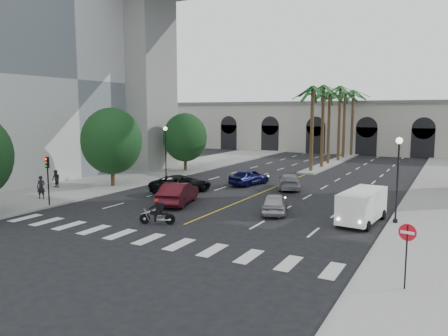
% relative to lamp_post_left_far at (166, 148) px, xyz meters
% --- Properties ---
extents(ground, '(140.00, 140.00, 0.00)m').
position_rel_lamp_post_left_far_xyz_m(ground, '(11.40, -16.00, -3.22)').
color(ground, black).
rests_on(ground, ground).
extents(sidewalk_left, '(8.00, 100.00, 0.15)m').
position_rel_lamp_post_left_far_xyz_m(sidewalk_left, '(-3.60, -1.00, -3.15)').
color(sidewalk_left, gray).
rests_on(sidewalk_left, ground).
extents(median, '(2.00, 24.00, 0.20)m').
position_rel_lamp_post_left_far_xyz_m(median, '(11.40, 22.00, -3.12)').
color(median, gray).
rests_on(median, ground).
extents(building_left, '(16.50, 32.50, 20.60)m').
position_rel_lamp_post_left_far_xyz_m(building_left, '(-15.60, -4.00, 7.09)').
color(building_left, silver).
rests_on(building_left, ground).
extents(pier_building, '(71.00, 10.50, 8.50)m').
position_rel_lamp_post_left_far_xyz_m(pier_building, '(11.40, 39.00, 1.04)').
color(pier_building, '#B0A89E').
rests_on(pier_building, ground).
extents(palm_a, '(3.20, 3.20, 10.30)m').
position_rel_lamp_post_left_far_xyz_m(palm_a, '(11.40, 12.00, 5.88)').
color(palm_a, '#47331E').
rests_on(palm_a, ground).
extents(palm_b, '(3.20, 3.20, 10.60)m').
position_rel_lamp_post_left_far_xyz_m(palm_b, '(11.50, 16.00, 6.15)').
color(palm_b, '#47331E').
rests_on(palm_b, ground).
extents(palm_c, '(3.20, 3.20, 10.10)m').
position_rel_lamp_post_left_far_xyz_m(palm_c, '(11.20, 20.00, 5.69)').
color(palm_c, '#47331E').
rests_on(palm_c, ground).
extents(palm_d, '(3.20, 3.20, 10.90)m').
position_rel_lamp_post_left_far_xyz_m(palm_d, '(11.55, 24.00, 6.43)').
color(palm_d, '#47331E').
rests_on(palm_d, ground).
extents(palm_e, '(3.20, 3.20, 10.40)m').
position_rel_lamp_post_left_far_xyz_m(palm_e, '(11.30, 28.00, 5.97)').
color(palm_e, '#47331E').
rests_on(palm_e, ground).
extents(palm_f, '(3.20, 3.20, 10.70)m').
position_rel_lamp_post_left_far_xyz_m(palm_f, '(11.60, 32.00, 6.24)').
color(palm_f, '#47331E').
rests_on(palm_f, ground).
extents(street_tree_mid, '(5.44, 5.44, 7.21)m').
position_rel_lamp_post_left_far_xyz_m(street_tree_mid, '(-1.60, -6.00, 0.99)').
color(street_tree_mid, '#382616').
rests_on(street_tree_mid, ground).
extents(street_tree_far, '(5.04, 5.04, 6.68)m').
position_rel_lamp_post_left_far_xyz_m(street_tree_far, '(-1.60, 6.00, 0.68)').
color(street_tree_far, '#382616').
rests_on(street_tree_far, ground).
extents(lamp_post_left_far, '(0.40, 0.40, 5.35)m').
position_rel_lamp_post_left_far_xyz_m(lamp_post_left_far, '(0.00, 0.00, 0.00)').
color(lamp_post_left_far, black).
rests_on(lamp_post_left_far, ground).
extents(lamp_post_right, '(0.40, 0.40, 5.35)m').
position_rel_lamp_post_left_far_xyz_m(lamp_post_right, '(22.80, -8.00, 0.00)').
color(lamp_post_right, black).
rests_on(lamp_post_right, ground).
extents(traffic_signal_far, '(0.25, 0.18, 3.65)m').
position_rel_lamp_post_left_far_xyz_m(traffic_signal_far, '(0.10, -14.50, -0.71)').
color(traffic_signal_far, black).
rests_on(traffic_signal_far, ground).
extents(motorcycle_rider, '(2.09, 0.97, 1.60)m').
position_rel_lamp_post_left_far_xyz_m(motorcycle_rider, '(9.98, -14.70, -2.50)').
color(motorcycle_rider, black).
rests_on(motorcycle_rider, ground).
extents(car_a, '(2.79, 4.35, 1.38)m').
position_rel_lamp_post_left_far_xyz_m(car_a, '(15.18, -8.60, -2.53)').
color(car_a, '#A1A0A5').
rests_on(car_a, ground).
extents(car_b, '(3.09, 5.34, 1.66)m').
position_rel_lamp_post_left_far_xyz_m(car_b, '(7.79, -9.31, -2.39)').
color(car_b, '#430D15').
rests_on(car_b, ground).
extents(car_c, '(4.24, 5.99, 1.52)m').
position_rel_lamp_post_left_far_xyz_m(car_c, '(5.39, -5.27, -2.46)').
color(car_c, black).
rests_on(car_c, ground).
extents(car_d, '(3.42, 5.11, 1.37)m').
position_rel_lamp_post_left_far_xyz_m(car_d, '(12.90, 0.64, -2.53)').
color(car_d, slate).
rests_on(car_d, ground).
extents(car_e, '(2.76, 4.77, 1.53)m').
position_rel_lamp_post_left_far_xyz_m(car_e, '(8.81, 0.97, -2.46)').
color(car_e, '#0D0F3E').
rests_on(car_e, ground).
extents(cargo_van, '(2.36, 4.98, 2.05)m').
position_rel_lamp_post_left_far_xyz_m(cargo_van, '(20.90, -8.55, -2.08)').
color(cargo_van, white).
rests_on(cargo_van, ground).
extents(pedestrian_a, '(0.77, 0.68, 1.78)m').
position_rel_lamp_post_left_far_xyz_m(pedestrian_a, '(-2.35, -13.16, -2.18)').
color(pedestrian_a, black).
rests_on(pedestrian_a, sidewalk_left).
extents(pedestrian_b, '(0.85, 0.71, 1.58)m').
position_rel_lamp_post_left_far_xyz_m(pedestrian_b, '(-5.30, -9.20, -2.28)').
color(pedestrian_b, black).
rests_on(pedestrian_b, sidewalk_left).
extents(do_not_enter_sign, '(0.66, 0.14, 2.70)m').
position_rel_lamp_post_left_far_xyz_m(do_not_enter_sign, '(24.40, -18.48, -1.26)').
color(do_not_enter_sign, black).
rests_on(do_not_enter_sign, ground).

